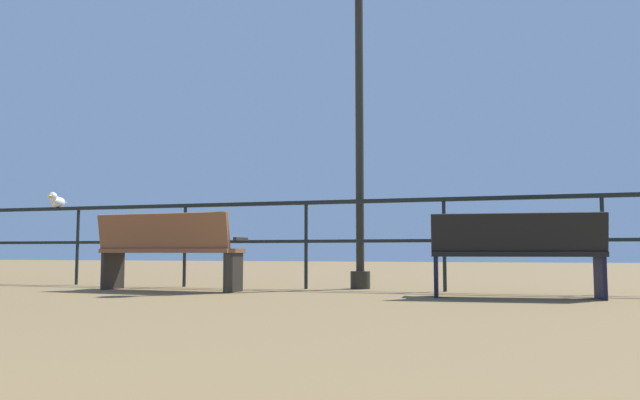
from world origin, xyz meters
name	(u,v)px	position (x,y,z in m)	size (l,w,h in m)	color
pier_railing	(373,224)	(0.00, 9.37, 0.81)	(19.02, 0.05, 1.11)	black
bench_near_left	(167,246)	(-2.32, 8.48, 0.53)	(1.82, 0.70, 0.92)	brown
bench_near_right	(516,250)	(1.67, 8.48, 0.49)	(1.72, 0.75, 0.85)	black
lamppost_center	(359,79)	(-0.22, 9.60, 2.70)	(0.33, 0.33, 4.51)	black
seagull_on_rail	(57,201)	(-4.68, 9.35, 1.21)	(0.20, 0.44, 0.21)	white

